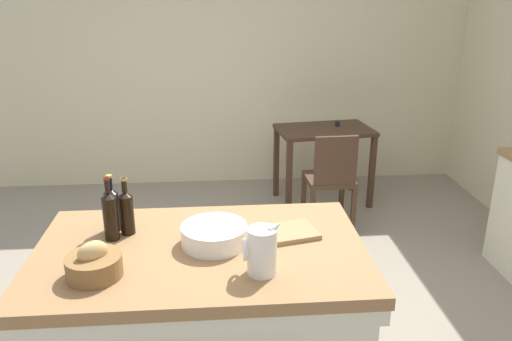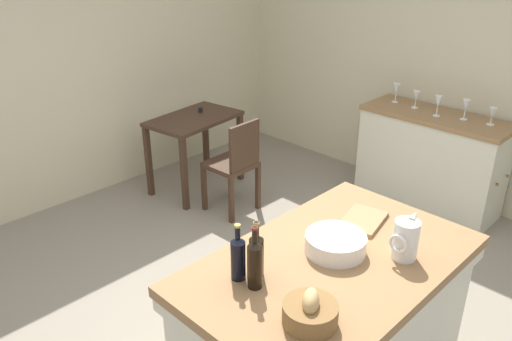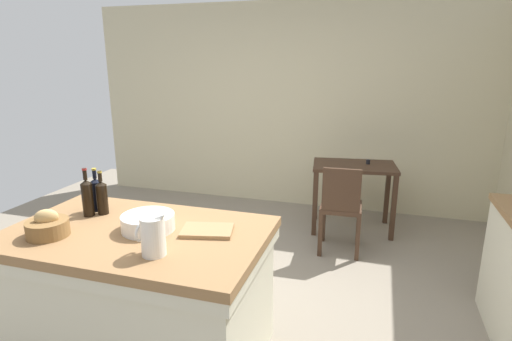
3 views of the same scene
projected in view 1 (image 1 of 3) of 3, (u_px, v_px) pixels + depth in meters
ground_plane at (239, 317)px, 3.39m from camera, size 6.76×6.76×0.00m
wall_back at (225, 63)px, 5.38m from camera, size 5.32×0.12×2.60m
island_table at (203, 319)px, 2.59m from camera, size 1.59×0.97×0.88m
writing_desk at (324, 141)px, 5.00m from camera, size 0.96×0.67×0.82m
wooden_chair at (331, 178)px, 4.42m from camera, size 0.42×0.42×0.91m
pitcher at (262, 251)px, 2.20m from camera, size 0.17×0.13×0.25m
wash_bowl at (214, 235)px, 2.47m from camera, size 0.32×0.32×0.10m
bread_basket at (94, 264)px, 2.20m from camera, size 0.24×0.24×0.17m
cutting_board at (286, 233)px, 2.58m from camera, size 0.34×0.27×0.02m
wine_bottle_dark at (127, 211)px, 2.56m from camera, size 0.07×0.07×0.30m
wine_bottle_amber at (112, 208)px, 2.59m from camera, size 0.07×0.07×0.30m
wine_bottle_green at (110, 215)px, 2.49m from camera, size 0.07×0.07×0.33m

